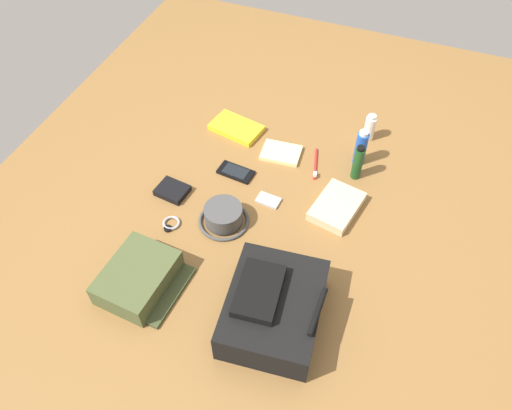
% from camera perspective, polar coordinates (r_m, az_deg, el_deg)
% --- Properties ---
extents(ground_plane, '(2.64, 2.02, 0.02)m').
position_cam_1_polar(ground_plane, '(1.79, 0.00, -1.07)').
color(ground_plane, brown).
rests_on(ground_plane, ground).
extents(backpack, '(0.37, 0.30, 0.15)m').
position_cam_1_polar(backpack, '(1.50, 1.95, -11.61)').
color(backpack, black).
rests_on(backpack, ground_plane).
extents(toiletry_pouch, '(0.26, 0.25, 0.08)m').
position_cam_1_polar(toiletry_pouch, '(1.62, -13.17, -8.14)').
color(toiletry_pouch, '#47512D').
rests_on(toiletry_pouch, ground_plane).
extents(bucket_hat, '(0.18, 0.18, 0.07)m').
position_cam_1_polar(bucket_hat, '(1.73, -3.73, -1.28)').
color(bucket_hat, '#454545').
rests_on(bucket_hat, ground_plane).
extents(toothpaste_tube, '(0.04, 0.04, 0.12)m').
position_cam_1_polar(toothpaste_tube, '(2.06, 12.84, 8.60)').
color(toothpaste_tube, white).
rests_on(toothpaste_tube, ground_plane).
extents(deodorant_spray, '(0.04, 0.04, 0.16)m').
position_cam_1_polar(deodorant_spray, '(1.94, 11.87, 6.41)').
color(deodorant_spray, blue).
rests_on(deodorant_spray, ground_plane).
extents(shampoo_bottle, '(0.04, 0.04, 0.15)m').
position_cam_1_polar(shampoo_bottle, '(1.88, 11.54, 4.76)').
color(shampoo_bottle, '#19471E').
rests_on(shampoo_bottle, ground_plane).
extents(paperback_novel, '(0.16, 0.22, 0.02)m').
position_cam_1_polar(paperback_novel, '(2.08, -2.26, 8.77)').
color(paperback_novel, yellow).
rests_on(paperback_novel, ground_plane).
extents(cell_phone, '(0.08, 0.14, 0.01)m').
position_cam_1_polar(cell_phone, '(1.90, -2.32, 3.77)').
color(cell_phone, black).
rests_on(cell_phone, ground_plane).
extents(media_player, '(0.06, 0.09, 0.01)m').
position_cam_1_polar(media_player, '(1.81, 1.41, 0.56)').
color(media_player, '#B7B7BC').
rests_on(media_player, ground_plane).
extents(wristwatch, '(0.07, 0.06, 0.01)m').
position_cam_1_polar(wristwatch, '(1.76, -9.68, -2.12)').
color(wristwatch, '#99999E').
rests_on(wristwatch, ground_plane).
extents(toothbrush, '(0.16, 0.05, 0.02)m').
position_cam_1_polar(toothbrush, '(1.94, 6.80, 4.53)').
color(toothbrush, red).
rests_on(toothbrush, ground_plane).
extents(wallet, '(0.10, 0.12, 0.02)m').
position_cam_1_polar(wallet, '(1.86, -9.52, 1.65)').
color(wallet, black).
rests_on(wallet, ground_plane).
extents(notepad, '(0.12, 0.16, 0.02)m').
position_cam_1_polar(notepad, '(1.97, 2.88, 5.96)').
color(notepad, beige).
rests_on(notepad, ground_plane).
extents(folded_towel, '(0.22, 0.18, 0.04)m').
position_cam_1_polar(folded_towel, '(1.80, 9.18, -0.17)').
color(folded_towel, beige).
rests_on(folded_towel, ground_plane).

